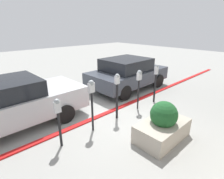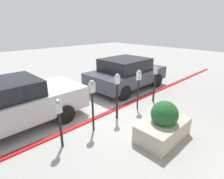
# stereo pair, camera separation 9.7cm
# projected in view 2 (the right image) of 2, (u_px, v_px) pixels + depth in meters

# --- Properties ---
(ground_plane) EXTENTS (40.00, 40.00, 0.00)m
(ground_plane) POSITION_uv_depth(u_px,v_px,m) (109.00, 114.00, 6.12)
(ground_plane) COLOR #999993
(curb_strip) EXTENTS (19.00, 0.16, 0.04)m
(curb_strip) POSITION_uv_depth(u_px,v_px,m) (108.00, 112.00, 6.17)
(curb_strip) COLOR red
(curb_strip) RESTS_ON ground_plane
(parking_meter_nearest) EXTENTS (0.16, 0.14, 1.31)m
(parking_meter_nearest) POSITION_uv_depth(u_px,v_px,m) (59.00, 115.00, 4.16)
(parking_meter_nearest) COLOR black
(parking_meter_nearest) RESTS_ON ground_plane
(parking_meter_second) EXTENTS (0.18, 0.15, 1.54)m
(parking_meter_second) POSITION_uv_depth(u_px,v_px,m) (92.00, 95.00, 4.77)
(parking_meter_second) COLOR black
(parking_meter_second) RESTS_ON ground_plane
(parking_meter_middle) EXTENTS (0.15, 0.13, 1.53)m
(parking_meter_middle) POSITION_uv_depth(u_px,v_px,m) (117.00, 91.00, 5.51)
(parking_meter_middle) COLOR black
(parking_meter_middle) RESTS_ON ground_plane
(parking_meter_fourth) EXTENTS (0.19, 0.16, 1.47)m
(parking_meter_fourth) POSITION_uv_depth(u_px,v_px,m) (139.00, 80.00, 6.15)
(parking_meter_fourth) COLOR black
(parking_meter_fourth) RESTS_ON ground_plane
(parking_meter_farthest) EXTENTS (0.14, 0.12, 1.52)m
(parking_meter_farthest) POSITION_uv_depth(u_px,v_px,m) (155.00, 79.00, 6.81)
(parking_meter_farthest) COLOR black
(parking_meter_farthest) RESTS_ON ground_plane
(planter_box) EXTENTS (1.51, 0.88, 1.09)m
(planter_box) POSITION_uv_depth(u_px,v_px,m) (163.00, 125.00, 4.65)
(planter_box) COLOR #B2A899
(planter_box) RESTS_ON ground_plane
(parked_car_middle) EXTENTS (3.97, 2.07, 1.48)m
(parked_car_middle) POSITION_uv_depth(u_px,v_px,m) (126.00, 73.00, 8.39)
(parked_car_middle) COLOR #383D47
(parked_car_middle) RESTS_ON ground_plane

